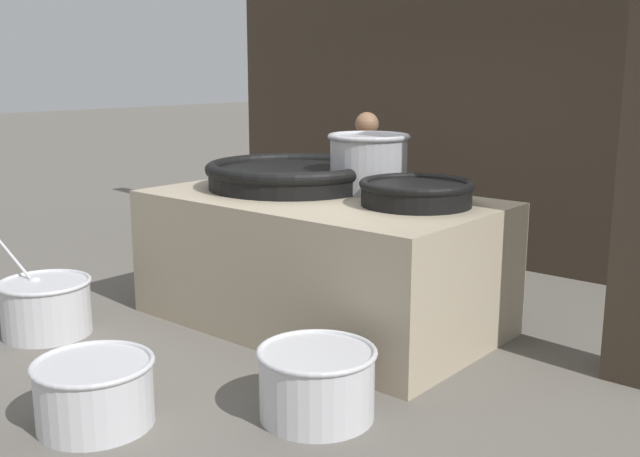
% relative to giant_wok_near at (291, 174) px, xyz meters
% --- Properties ---
extents(ground_plane, '(60.00, 60.00, 0.00)m').
position_rel_giant_wok_near_xyz_m(ground_plane, '(0.49, -0.19, -1.16)').
color(ground_plane, '#666059').
extents(back_wall, '(6.86, 0.24, 3.78)m').
position_rel_giant_wok_near_xyz_m(back_wall, '(0.49, 2.51, 0.73)').
color(back_wall, '#382D23').
rests_on(back_wall, ground_plane).
extents(hearth_platform, '(2.81, 1.61, 1.05)m').
position_rel_giant_wok_near_xyz_m(hearth_platform, '(0.49, -0.19, -0.64)').
color(hearth_platform, tan).
rests_on(hearth_platform, ground_plane).
extents(giant_wok_near, '(1.46, 1.46, 0.22)m').
position_rel_giant_wok_near_xyz_m(giant_wok_near, '(0.00, 0.00, 0.00)').
color(giant_wok_near, black).
rests_on(giant_wok_near, hearth_platform).
extents(giant_wok_far, '(0.86, 0.86, 0.19)m').
position_rel_giant_wok_near_xyz_m(giant_wok_far, '(1.29, -0.03, -0.01)').
color(giant_wok_far, black).
rests_on(giant_wok_far, hearth_platform).
extents(stock_pot, '(0.68, 0.68, 0.48)m').
position_rel_giant_wok_near_xyz_m(stock_pot, '(0.62, 0.27, 0.13)').
color(stock_pot, '#9E9EA3').
rests_on(stock_pot, hearth_platform).
extents(cook, '(0.44, 0.64, 1.64)m').
position_rel_giant_wok_near_xyz_m(cook, '(-0.04, 1.12, -0.28)').
color(cook, brown).
rests_on(cook, ground_plane).
extents(prep_bowl_vegetables, '(0.92, 0.71, 0.71)m').
position_rel_giant_wok_near_xyz_m(prep_bowl_vegetables, '(-0.96, -1.80, -0.92)').
color(prep_bowl_vegetables, silver).
rests_on(prep_bowl_vegetables, ground_plane).
extents(prep_bowl_meat, '(0.71, 0.71, 0.40)m').
position_rel_giant_wok_near_xyz_m(prep_bowl_meat, '(0.66, -2.43, -0.95)').
color(prep_bowl_meat, silver).
rests_on(prep_bowl_meat, ground_plane).
extents(prep_bowl_extra, '(0.72, 0.72, 0.43)m').
position_rel_giant_wok_near_xyz_m(prep_bowl_extra, '(1.58, -1.52, -0.93)').
color(prep_bowl_extra, silver).
rests_on(prep_bowl_extra, ground_plane).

